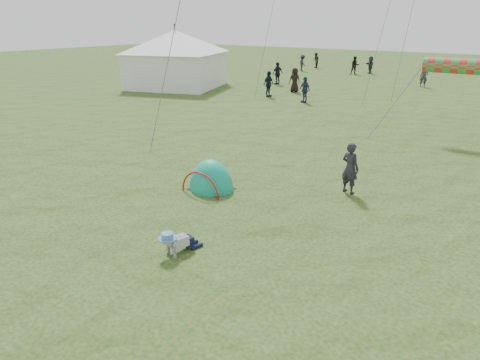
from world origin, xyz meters
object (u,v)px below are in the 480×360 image
Objects in this scene: crawling_toddler at (176,241)px; event_marquee at (176,57)px; popup_tent at (211,189)px; standing_adult at (350,168)px.

event_marquee is (-17.59, 19.02, 1.98)m from crawling_toddler.
event_marquee is (-15.79, 15.51, 2.28)m from popup_tent.
popup_tent is at bearing 46.56° from standing_adult.
event_marquee reaches higher than crawling_toddler.
standing_adult is at bearing -53.19° from event_marquee.
crawling_toddler is 25.98m from event_marquee.
event_marquee reaches higher than standing_adult.
event_marquee is (-19.39, 13.32, 1.49)m from standing_adult.
crawling_toddler is 6.00m from standing_adult.
popup_tent is (-1.80, 3.51, -0.29)m from crawling_toddler.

